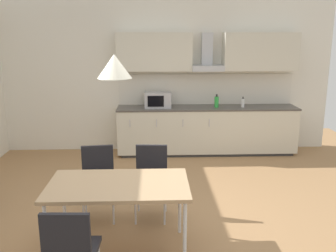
{
  "coord_description": "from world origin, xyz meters",
  "views": [
    {
      "loc": [
        0.01,
        -4.08,
        2.16
      ],
      "look_at": [
        0.19,
        0.7,
        1.0
      ],
      "focal_mm": 40.0,
      "sensor_mm": 36.0,
      "label": 1
    }
  ],
  "objects_px": {
    "chair_far_left": "(98,175)",
    "pendant_lamp": "(114,66)",
    "chair_near_left": "(70,247)",
    "chair_far_right": "(151,174)",
    "microwave": "(158,100)",
    "bottle_green": "(217,102)",
    "bottle_white": "(243,103)",
    "dining_table": "(118,188)"
  },
  "relations": [
    {
      "from": "microwave",
      "to": "chair_near_left",
      "type": "relative_size",
      "value": 0.55
    },
    {
      "from": "chair_far_left",
      "to": "pendant_lamp",
      "type": "height_order",
      "value": "pendant_lamp"
    },
    {
      "from": "microwave",
      "to": "chair_far_left",
      "type": "bearing_deg",
      "value": -106.79
    },
    {
      "from": "dining_table",
      "to": "pendant_lamp",
      "type": "height_order",
      "value": "pendant_lamp"
    },
    {
      "from": "chair_near_left",
      "to": "chair_far_left",
      "type": "relative_size",
      "value": 1.0
    },
    {
      "from": "bottle_white",
      "to": "chair_near_left",
      "type": "xyz_separation_m",
      "value": [
        -2.3,
        -4.02,
        -0.43
      ]
    },
    {
      "from": "microwave",
      "to": "bottle_green",
      "type": "distance_m",
      "value": 1.07
    },
    {
      "from": "pendant_lamp",
      "to": "bottle_white",
      "type": "bearing_deg",
      "value": 58.38
    },
    {
      "from": "bottle_green",
      "to": "chair_near_left",
      "type": "height_order",
      "value": "bottle_green"
    },
    {
      "from": "chair_near_left",
      "to": "chair_far_left",
      "type": "distance_m",
      "value": 1.58
    },
    {
      "from": "bottle_green",
      "to": "chair_far_left",
      "type": "bearing_deg",
      "value": -126.73
    },
    {
      "from": "bottle_green",
      "to": "pendant_lamp",
      "type": "relative_size",
      "value": 0.75
    },
    {
      "from": "pendant_lamp",
      "to": "microwave",
      "type": "bearing_deg",
      "value": 82.52
    },
    {
      "from": "bottle_green",
      "to": "chair_near_left",
      "type": "bearing_deg",
      "value": -114.35
    },
    {
      "from": "chair_far_left",
      "to": "pendant_lamp",
      "type": "xyz_separation_m",
      "value": [
        0.32,
        -0.79,
        1.36
      ]
    },
    {
      "from": "dining_table",
      "to": "chair_near_left",
      "type": "relative_size",
      "value": 1.6
    },
    {
      "from": "microwave",
      "to": "pendant_lamp",
      "type": "relative_size",
      "value": 1.5
    },
    {
      "from": "bottle_white",
      "to": "chair_near_left",
      "type": "relative_size",
      "value": 0.22
    },
    {
      "from": "chair_far_right",
      "to": "pendant_lamp",
      "type": "height_order",
      "value": "pendant_lamp"
    },
    {
      "from": "bottle_white",
      "to": "chair_far_right",
      "type": "height_order",
      "value": "bottle_white"
    },
    {
      "from": "microwave",
      "to": "chair_far_left",
      "type": "xyz_separation_m",
      "value": [
        -0.75,
        -2.49,
        -0.49
      ]
    },
    {
      "from": "bottle_green",
      "to": "chair_far_right",
      "type": "relative_size",
      "value": 0.28
    },
    {
      "from": "chair_near_left",
      "to": "pendant_lamp",
      "type": "bearing_deg",
      "value": 68.15
    },
    {
      "from": "microwave",
      "to": "chair_near_left",
      "type": "xyz_separation_m",
      "value": [
        -0.75,
        -4.07,
        -0.49
      ]
    },
    {
      "from": "microwave",
      "to": "pendant_lamp",
      "type": "xyz_separation_m",
      "value": [
        -0.43,
        -3.28,
        0.87
      ]
    },
    {
      "from": "dining_table",
      "to": "microwave",
      "type": "bearing_deg",
      "value": 82.52
    },
    {
      "from": "dining_table",
      "to": "bottle_white",
      "type": "bearing_deg",
      "value": 58.38
    },
    {
      "from": "chair_near_left",
      "to": "chair_far_right",
      "type": "bearing_deg",
      "value": 68.09
    },
    {
      "from": "microwave",
      "to": "bottle_white",
      "type": "bearing_deg",
      "value": -1.94
    },
    {
      "from": "bottle_green",
      "to": "chair_far_left",
      "type": "xyz_separation_m",
      "value": [
        -1.83,
        -2.45,
        -0.45
      ]
    },
    {
      "from": "pendant_lamp",
      "to": "bottle_green",
      "type": "bearing_deg",
      "value": 65.06
    },
    {
      "from": "bottle_green",
      "to": "dining_table",
      "type": "height_order",
      "value": "bottle_green"
    },
    {
      "from": "dining_table",
      "to": "chair_far_left",
      "type": "xyz_separation_m",
      "value": [
        -0.32,
        0.79,
        -0.16
      ]
    },
    {
      "from": "microwave",
      "to": "chair_far_left",
      "type": "height_order",
      "value": "microwave"
    },
    {
      "from": "chair_far_right",
      "to": "microwave",
      "type": "bearing_deg",
      "value": 87.41
    },
    {
      "from": "bottle_green",
      "to": "chair_far_left",
      "type": "relative_size",
      "value": 0.28
    },
    {
      "from": "bottle_white",
      "to": "pendant_lamp",
      "type": "relative_size",
      "value": 0.6
    },
    {
      "from": "chair_near_left",
      "to": "chair_far_right",
      "type": "distance_m",
      "value": 1.7
    },
    {
      "from": "dining_table",
      "to": "chair_far_right",
      "type": "bearing_deg",
      "value": 68.02
    },
    {
      "from": "chair_far_left",
      "to": "bottle_white",
      "type": "bearing_deg",
      "value": 46.59
    },
    {
      "from": "bottle_green",
      "to": "dining_table",
      "type": "xyz_separation_m",
      "value": [
        -1.5,
        -3.23,
        -0.29
      ]
    },
    {
      "from": "dining_table",
      "to": "pendant_lamp",
      "type": "distance_m",
      "value": 1.2
    }
  ]
}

